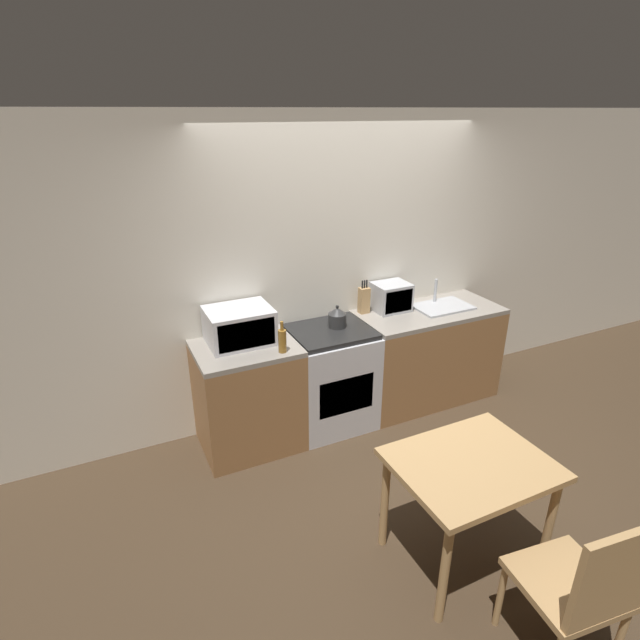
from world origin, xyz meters
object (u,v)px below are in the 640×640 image
Objects in this scene: stove_range at (330,377)px; dining_chair at (584,586)px; microwave at (239,326)px; toaster_oven at (391,297)px; kettle at (337,317)px; bottle at (282,340)px; dining_table at (470,476)px.

stove_range is 2.41m from dining_chair.
microwave reaches higher than toaster_oven.
toaster_oven is at bearing 84.16° from dining_chair.
kettle is 0.63m from toaster_oven.
bottle is (-0.51, -0.21, 0.55)m from stove_range.
microwave is at bearing 115.79° from dining_chair.
stove_range is at bearing -6.81° from microwave.
dining_table is at bearing -64.79° from microwave.
bottle is 1.61m from dining_table.
stove_range is 0.54m from kettle.
dining_table is (0.82, -1.75, -0.41)m from microwave.
bottle reaches higher than dining_chair.
bottle reaches higher than kettle.
kettle is at bearing 22.63° from bottle.
toaster_oven is (0.61, 0.13, 0.04)m from kettle.
dining_table is (0.08, -1.66, 0.18)m from stove_range.
kettle is 0.61× the size of toaster_oven.
stove_range is 2.86× the size of toaster_oven.
dining_table is 0.91× the size of dining_chair.
kettle is at bearing -168.41° from toaster_oven.
stove_range is 4.66× the size of kettle.
microwave is 1.59× the size of toaster_oven.
bottle is at bearing -51.95° from microwave.
kettle reaches higher than dining_table.
dining_chair is at bearing -86.59° from dining_table.
kettle is 0.39× the size of microwave.
kettle reaches higher than dining_chair.
toaster_oven is 2.67m from dining_chair.
microwave reaches higher than stove_range.
bottle reaches higher than stove_range.
microwave is (-0.82, 0.06, 0.06)m from kettle.
stove_range is 1.02× the size of dining_table.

